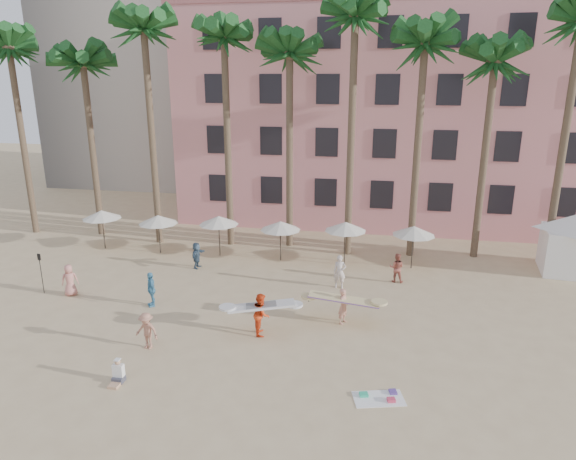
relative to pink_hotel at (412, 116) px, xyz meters
The scene contains 11 objects.
ground 28.09m from the pink_hotel, 105.07° to the right, with size 120.00×120.00×0.00m, color #D1B789.
pink_hotel is the anchor object (origin of this frame).
palm_row 13.71m from the pink_hotel, 120.56° to the right, with size 44.40×5.40×16.30m.
umbrella_row 17.73m from the pink_hotel, 126.53° to the right, with size 22.50×2.70×2.73m.
cabana 16.37m from the pink_hotel, 53.91° to the right, with size 4.99×4.99×3.50m.
beach_towel 28.11m from the pink_hotel, 93.39° to the right, with size 2.00×1.43×0.14m.
carrier_yellow 22.68m from the pink_hotel, 99.09° to the right, with size 3.25×0.78×1.72m.
carrier_white 25.01m from the pink_hotel, 106.72° to the right, with size 3.07×1.55×1.92m.
beachgoers 23.13m from the pink_hotel, 117.98° to the right, with size 17.76×10.55×1.84m.
paddle 29.21m from the pink_hotel, 132.80° to the right, with size 0.18×0.04×2.23m.
seated_man 30.93m from the pink_hotel, 112.21° to the right, with size 0.41×0.72×0.93m.
Camera 1 is at (5.15, -17.12, 11.14)m, focal length 32.00 mm.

